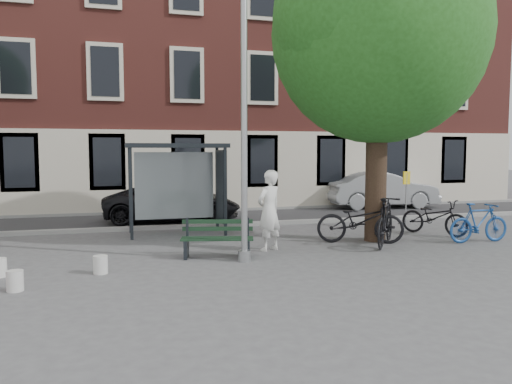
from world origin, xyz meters
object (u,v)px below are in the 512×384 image
object	(u,v)px
bike_c	(434,217)
painter	(269,210)
bench	(217,240)
car_dark	(173,203)
car_silver	(382,190)
notice_sign	(406,188)
bike_a	(360,221)
lamppost	(244,134)
bike_d	(385,221)
bike_b	(479,223)
bus_shelter	(190,168)

from	to	relation	value
bike_c	painter	bearing A→B (deg)	158.30
bench	car_dark	size ratio (longest dim) A/B	0.37
car_silver	notice_sign	distance (m)	5.64
bike_a	car_dark	bearing A→B (deg)	60.55
lamppost	notice_sign	world-z (taller)	lamppost
bike_d	car_silver	distance (m)	8.69
painter	bike_d	bearing A→B (deg)	145.54
notice_sign	bike_a	bearing A→B (deg)	-160.81
bike_b	notice_sign	distance (m)	2.81
bike_a	bench	bearing A→B (deg)	122.33
car_dark	bus_shelter	bearing A→B (deg)	-167.12
lamppost	bus_shelter	size ratio (longest dim) A/B	2.14
bench	bike_c	bearing A→B (deg)	25.05
bench	bike_a	bearing A→B (deg)	23.94
bike_a	bike_c	world-z (taller)	bike_a
bus_shelter	bench	size ratio (longest dim) A/B	1.68
lamppost	bike_c	size ratio (longest dim) A/B	3.13
painter	bike_c	distance (m)	5.35
bus_shelter	bike_b	distance (m)	8.08
bench	bike_d	bearing A→B (deg)	16.52
lamppost	notice_sign	distance (m)	6.97
bus_shelter	bench	distance (m)	3.84
car_dark	notice_sign	size ratio (longest dim) A/B	2.59
lamppost	bench	xyz separation A→B (m)	(-0.49, 0.58, -2.40)
bike_d	car_silver	bearing A→B (deg)	-80.07
bike_a	car_silver	size ratio (longest dim) A/B	0.49
bike_b	bus_shelter	bearing A→B (deg)	64.09
bike_b	bike_c	size ratio (longest dim) A/B	0.90
bus_shelter	painter	size ratio (longest dim) A/B	1.46
bike_a	bike_d	size ratio (longest dim) A/B	1.07
bike_c	car_silver	xyz separation A→B (m)	(2.00, 6.49, 0.25)
bike_d	notice_sign	distance (m)	3.25
bike_d	car_silver	world-z (taller)	car_silver
bus_shelter	bike_c	bearing A→B (deg)	-18.07
notice_sign	car_silver	bearing A→B (deg)	50.24
bike_a	bike_b	world-z (taller)	bike_a
car_silver	car_dark	bearing A→B (deg)	105.91
painter	bike_a	size ratio (longest dim) A/B	0.87
bike_a	bike_b	bearing A→B (deg)	-82.07
bike_b	car_dark	distance (m)	9.59
bus_shelter	car_dark	bearing A→B (deg)	95.02
bike_d	bike_b	bearing A→B (deg)	-147.03
painter	bike_d	size ratio (longest dim) A/B	0.94
lamppost	painter	bearing A→B (deg)	48.96
painter	bike_b	distance (m)	5.67
lamppost	bus_shelter	world-z (taller)	lamppost
painter	notice_sign	xyz separation A→B (m)	(5.13, 2.20, 0.28)
painter	car_silver	world-z (taller)	painter
lamppost	car_silver	bearing A→B (deg)	45.96
notice_sign	bike_b	bearing A→B (deg)	-96.97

